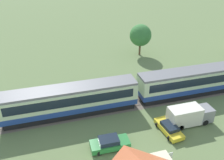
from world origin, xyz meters
TOP-DOWN VIEW (x-y plane):
  - ground_plane at (0.00, 0.00)m, footprint 600.00×600.00m
  - passenger_train at (-13.45, -0.41)m, footprint 75.40×3.09m
  - railway_track at (-18.02, -0.41)m, footprint 143.98×3.60m
  - parked_car_green at (-19.97, -8.05)m, footprint 4.50×1.96m
  - parked_car_yellow at (-12.20, -7.49)m, footprint 2.38×4.48m
  - delivery_truck_grey at (-9.00, -6.74)m, footprint 5.96×2.06m
  - yard_tree_0 at (-6.34, 16.61)m, footprint 4.53×4.53m

SIDE VIEW (x-z plane):
  - ground_plane at x=0.00m, z-range 0.00..0.00m
  - railway_track at x=-18.02m, z-range -0.01..0.03m
  - parked_car_yellow at x=-12.20m, z-range -0.03..1.17m
  - parked_car_green at x=-19.97m, z-range -0.04..1.37m
  - delivery_truck_grey at x=-9.00m, z-range 0.03..2.60m
  - passenger_train at x=-13.45m, z-range 0.23..4.44m
  - yard_tree_0 at x=-6.34m, z-range 1.03..7.65m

